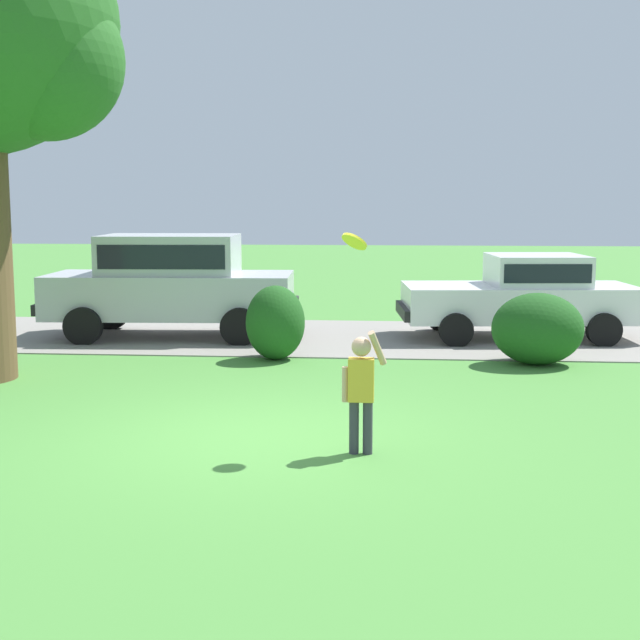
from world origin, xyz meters
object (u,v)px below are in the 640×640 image
parked_sedan (524,293)px  parked_suv (171,280)px  frisbee (354,241)px  child_thrower (361,385)px

parked_sedan → parked_suv: size_ratio=0.95×
parked_suv → parked_sedan: bearing=3.4°
parked_sedan → frisbee: (-2.82, -7.48, 1.31)m
parked_sedan → parked_suv: bearing=-176.6°
child_thrower → frisbee: (-0.09, 0.27, 1.44)m
parked_suv → frisbee: frisbee is taller
parked_sedan → child_thrower: size_ratio=3.53×
parked_sedan → frisbee: size_ratio=14.42×
parked_sedan → parked_suv: 6.58m
parked_sedan → child_thrower: parked_sedan is taller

